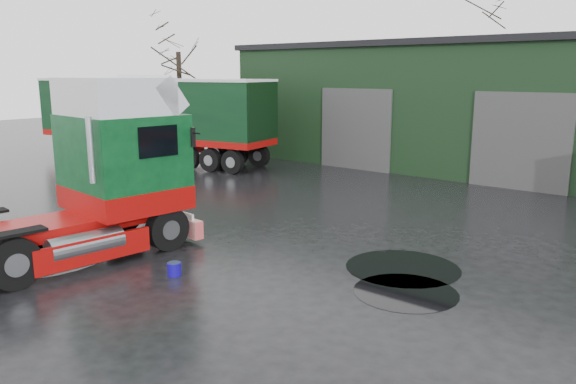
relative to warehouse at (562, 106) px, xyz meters
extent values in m
plane|color=black|center=(-2.00, -20.00, -3.16)|extent=(100.00, 100.00, 0.00)
cube|color=black|center=(0.00, 0.00, -0.16)|extent=(32.00, 12.00, 6.00)
cube|color=black|center=(0.00, 0.00, 2.99)|extent=(32.40, 12.40, 0.30)
cylinder|color=#120691|center=(-3.02, -21.66, -3.00)|extent=(0.40, 0.40, 0.31)
cylinder|color=black|center=(-7.04, -22.99, -3.15)|extent=(3.89, 3.89, 0.01)
cylinder|color=black|center=(1.79, -19.08, -3.15)|extent=(2.32, 2.32, 0.01)
cylinder|color=black|center=(-8.66, -21.38, -3.15)|extent=(4.73, 4.73, 0.01)
cylinder|color=black|center=(0.97, -17.69, -3.15)|extent=(2.84, 2.84, 0.01)
camera|label=1|loc=(7.23, -29.78, 1.63)|focal=35.00mm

